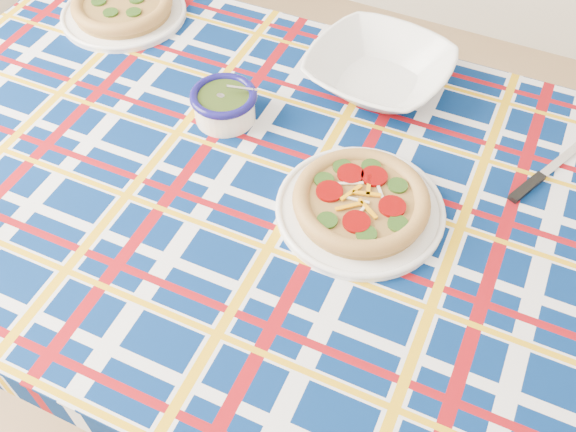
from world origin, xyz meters
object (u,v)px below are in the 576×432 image
at_px(dining_table, 266,208).
at_px(serving_bowl, 379,71).
at_px(main_focaccia_plate, 361,201).
at_px(pesto_bowl, 224,103).

relative_size(dining_table, serving_bowl, 5.53).
height_order(main_focaccia_plate, serving_bowl, serving_bowl).
distance_m(dining_table, pesto_bowl, 0.21).
height_order(dining_table, pesto_bowl, pesto_bowl).
bearing_deg(pesto_bowl, main_focaccia_plate, -18.71).
bearing_deg(dining_table, pesto_bowl, 140.04).
distance_m(main_focaccia_plate, pesto_bowl, 0.33).
xyz_separation_m(dining_table, main_focaccia_plate, (0.17, 0.01, 0.10)).
bearing_deg(main_focaccia_plate, serving_bowl, 105.52).
xyz_separation_m(dining_table, serving_bowl, (0.08, 0.32, 0.10)).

